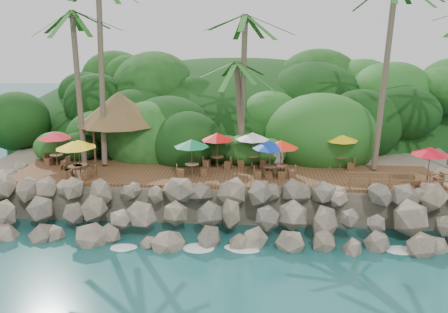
{
  "coord_description": "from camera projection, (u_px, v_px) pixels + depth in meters",
  "views": [
    {
      "loc": [
        2.04,
        -22.82,
        11.33
      ],
      "look_at": [
        0.0,
        6.0,
        3.4
      ],
      "focal_mm": 38.93,
      "sensor_mm": 36.0,
      "label": 1
    }
  ],
  "objects": [
    {
      "name": "dining_clusters",
      "position": [
        218.0,
        144.0,
        29.64
      ],
      "size": [
        24.97,
        5.34,
        2.32
      ],
      "color": "brown",
      "rests_on": "terrace"
    },
    {
      "name": "foam_line",
      "position": [
        216.0,
        247.0,
        25.37
      ],
      "size": [
        25.2,
        0.8,
        0.06
      ],
      "color": "white",
      "rests_on": "ground"
    },
    {
      "name": "ground",
      "position": [
        216.0,
        250.0,
        25.09
      ],
      "size": [
        140.0,
        140.0,
        0.0
      ],
      "primitive_type": "plane",
      "color": "#19514F",
      "rests_on": "ground"
    },
    {
      "name": "railing",
      "position": [
        400.0,
        179.0,
        27.15
      ],
      "size": [
        6.1,
        0.1,
        1.0
      ],
      "color": "brown",
      "rests_on": "terrace"
    },
    {
      "name": "jungle_hill",
      "position": [
        237.0,
        143.0,
        47.69
      ],
      "size": [
        44.8,
        28.0,
        15.4
      ],
      "primitive_type": "ellipsoid",
      "color": "#143811",
      "rests_on": "ground"
    },
    {
      "name": "land_base",
      "position": [
        232.0,
        152.0,
        40.2
      ],
      "size": [
        32.0,
        25.2,
        2.1
      ],
      "primitive_type": "cube",
      "color": "gray",
      "rests_on": "ground"
    },
    {
      "name": "palms",
      "position": [
        251.0,
        9.0,
        29.86
      ],
      "size": [
        30.54,
        6.81,
        13.36
      ],
      "color": "brown",
      "rests_on": "ground"
    },
    {
      "name": "waiter",
      "position": [
        279.0,
        160.0,
        30.04
      ],
      "size": [
        0.66,
        0.44,
        1.8
      ],
      "primitive_type": "imported",
      "rotation": [
        0.0,
        0.0,
        3.16
      ],
      "color": "white",
      "rests_on": "terrace"
    },
    {
      "name": "palapa",
      "position": [
        119.0,
        108.0,
        33.0
      ],
      "size": [
        5.66,
        5.66,
        4.6
      ],
      "color": "brown",
      "rests_on": "ground"
    },
    {
      "name": "jungle_foliage",
      "position": [
        232.0,
        168.0,
        39.52
      ],
      "size": [
        44.0,
        16.0,
        12.0
      ],
      "primitive_type": null,
      "color": "#143811",
      "rests_on": "ground"
    },
    {
      "name": "terrace",
      "position": [
        224.0,
        175.0,
        30.28
      ],
      "size": [
        26.0,
        5.0,
        0.2
      ],
      "primitive_type": "cube",
      "color": "brown",
      "rests_on": "land_base"
    },
    {
      "name": "seawall",
      "position": [
        219.0,
        215.0,
        26.71
      ],
      "size": [
        29.0,
        4.0,
        2.3
      ],
      "primitive_type": null,
      "color": "gray",
      "rests_on": "ground"
    }
  ]
}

